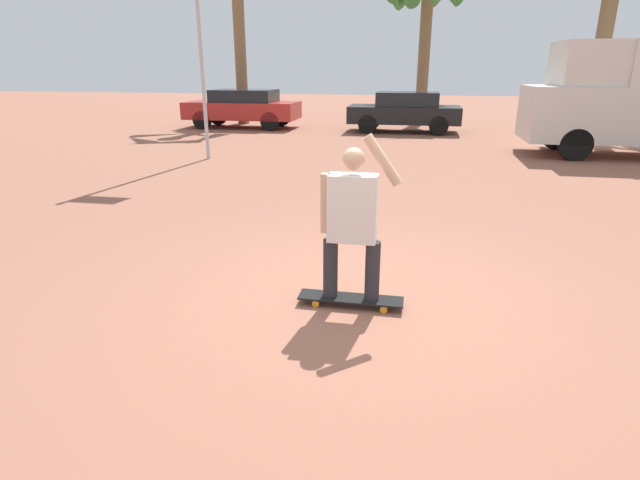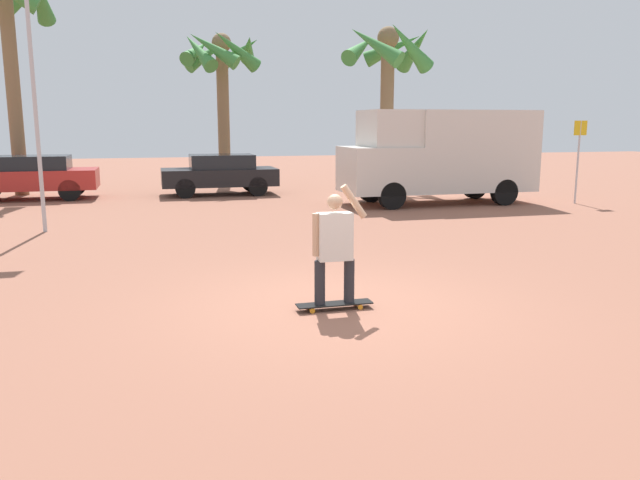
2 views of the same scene
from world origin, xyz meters
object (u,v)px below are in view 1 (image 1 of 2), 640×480
(skateboard, at_px, (351,299))
(parked_car_red, at_px, (243,107))
(person_skateboarder, at_px, (352,217))
(parked_car_black, at_px, (405,111))

(skateboard, bearing_deg, parked_car_red, 112.98)
(person_skateboarder, distance_m, parked_car_red, 15.60)
(parked_car_red, bearing_deg, parked_car_black, -1.98)
(parked_car_black, relative_size, parked_car_red, 0.92)
(skateboard, height_order, parked_car_black, parked_car_black)
(person_skateboarder, bearing_deg, skateboard, -0.00)
(parked_car_black, bearing_deg, parked_car_red, 178.02)
(person_skateboarder, bearing_deg, parked_car_red, 112.98)
(person_skateboarder, relative_size, parked_car_black, 0.40)
(skateboard, relative_size, person_skateboarder, 0.64)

